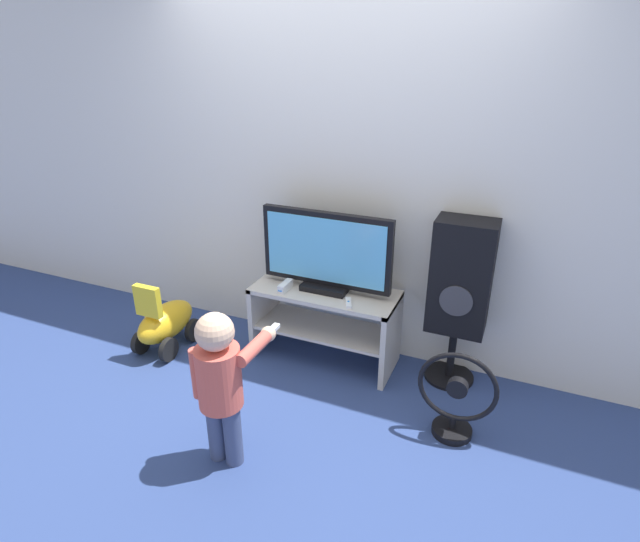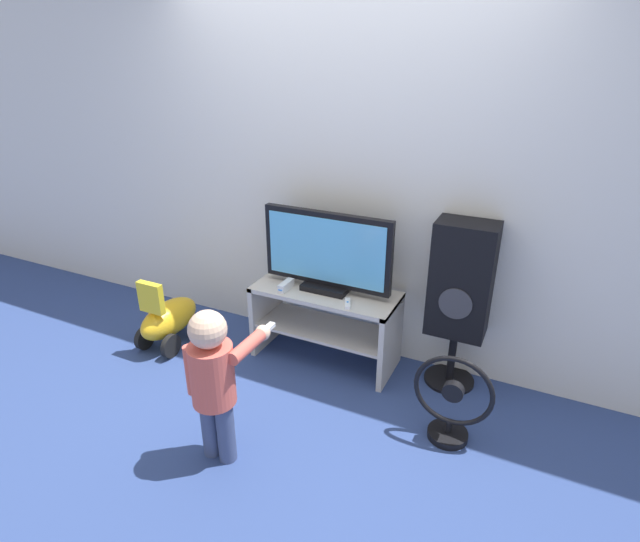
% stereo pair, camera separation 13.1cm
% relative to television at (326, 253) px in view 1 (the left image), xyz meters
% --- Properties ---
extents(ground_plane, '(16.00, 16.00, 0.00)m').
position_rel_television_xyz_m(ground_plane, '(0.00, -0.23, -0.81)').
color(ground_plane, navy).
extents(wall_back, '(10.00, 0.06, 2.60)m').
position_rel_television_xyz_m(wall_back, '(0.00, 0.27, 0.49)').
color(wall_back, silver).
rests_on(wall_back, ground_plane).
extents(tv_stand, '(1.00, 0.42, 0.54)m').
position_rel_television_xyz_m(tv_stand, '(0.00, -0.02, -0.46)').
color(tv_stand, beige).
rests_on(tv_stand, ground_plane).
extents(television, '(0.90, 0.20, 0.55)m').
position_rel_television_xyz_m(television, '(0.00, 0.00, 0.00)').
color(television, black).
rests_on(television, tv_stand).
extents(game_console, '(0.05, 0.16, 0.06)m').
position_rel_television_xyz_m(game_console, '(-0.25, -0.12, -0.24)').
color(game_console, white).
rests_on(game_console, tv_stand).
extents(remote_primary, '(0.08, 0.13, 0.03)m').
position_rel_television_xyz_m(remote_primary, '(0.22, -0.15, -0.26)').
color(remote_primary, white).
rests_on(remote_primary, tv_stand).
extents(child, '(0.34, 0.50, 0.89)m').
position_rel_television_xyz_m(child, '(-0.11, -1.11, -0.28)').
color(child, '#3F4C72').
rests_on(child, ground_plane).
extents(speaker_tower, '(0.36, 0.33, 1.12)m').
position_rel_television_xyz_m(speaker_tower, '(0.87, 0.10, -0.09)').
color(speaker_tower, black).
rests_on(speaker_tower, ground_plane).
extents(floor_fan, '(0.44, 0.23, 0.54)m').
position_rel_television_xyz_m(floor_fan, '(0.98, -0.44, -0.57)').
color(floor_fan, black).
rests_on(floor_fan, ground_plane).
extents(ride_on_toy, '(0.29, 0.53, 0.56)m').
position_rel_television_xyz_m(ride_on_toy, '(-1.13, -0.35, -0.60)').
color(ride_on_toy, gold).
rests_on(ride_on_toy, ground_plane).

